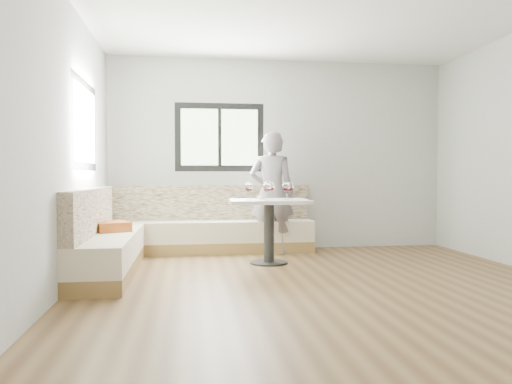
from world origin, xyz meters
TOP-DOWN VIEW (x-y plane):
  - room at (-0.08, 0.08)m, footprint 5.01×5.01m
  - banquette at (-1.59, 1.63)m, footprint 2.90×2.80m
  - table at (-0.37, 1.25)m, footprint 0.99×0.78m
  - person at (-0.20, 2.06)m, footprint 0.70×0.55m
  - olive_ramekin at (-0.45, 1.38)m, footprint 0.11×0.11m
  - wine_glass_a at (-0.64, 1.08)m, footprint 0.10×0.10m
  - wine_glass_b at (-0.43, 1.04)m, footprint 0.10×0.10m
  - wine_glass_c at (-0.18, 1.14)m, footprint 0.10×0.10m
  - wine_glass_d at (-0.32, 1.37)m, footprint 0.10×0.10m
  - wine_glass_e at (-0.09, 1.34)m, footprint 0.10×0.10m

SIDE VIEW (x-z plane):
  - banquette at x=-1.59m, z-range -0.14..0.81m
  - table at x=-0.37m, z-range 0.20..0.99m
  - olive_ramekin at x=-0.45m, z-range 0.80..0.84m
  - person at x=-0.20m, z-range 0.00..1.71m
  - wine_glass_a at x=-0.64m, z-range 0.84..1.06m
  - wine_glass_b at x=-0.43m, z-range 0.84..1.06m
  - wine_glass_c at x=-0.18m, z-range 0.84..1.06m
  - wine_glass_d at x=-0.32m, z-range 0.84..1.06m
  - wine_glass_e at x=-0.09m, z-range 0.84..1.06m
  - room at x=-0.08m, z-range 0.01..2.82m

